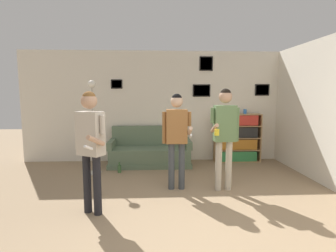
% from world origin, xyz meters
% --- Properties ---
extents(ground_plane, '(20.00, 20.00, 0.00)m').
position_xyz_m(ground_plane, '(0.00, 0.00, 0.00)').
color(ground_plane, '#937A5B').
extents(wall_back, '(7.50, 0.08, 2.70)m').
position_xyz_m(wall_back, '(0.01, 3.91, 1.36)').
color(wall_back, silver).
rests_on(wall_back, ground_plane).
extents(wall_right, '(0.06, 6.28, 2.70)m').
position_xyz_m(wall_right, '(2.58, 1.94, 1.35)').
color(wall_right, silver).
rests_on(wall_right, ground_plane).
extents(couch, '(1.90, 0.80, 0.89)m').
position_xyz_m(couch, '(-0.64, 3.49, 0.29)').
color(couch, '#5B7056').
rests_on(couch, ground_plane).
extents(bookshelf, '(1.12, 0.30, 1.18)m').
position_xyz_m(bookshelf, '(1.50, 3.69, 0.59)').
color(bookshelf, '#A87F51').
rests_on(bookshelf, ground_plane).
extents(floor_lamp, '(0.28, 0.28, 1.94)m').
position_xyz_m(floor_lamp, '(-1.80, 2.85, 1.11)').
color(floor_lamp, '#ADA89E').
rests_on(floor_lamp, ground_plane).
extents(person_player_foreground_left, '(0.45, 0.59, 1.71)m').
position_xyz_m(person_player_foreground_left, '(-1.40, 0.98, 1.05)').
color(person_player_foreground_left, black).
rests_on(person_player_foreground_left, ground_plane).
extents(person_player_foreground_center, '(0.50, 0.46, 1.67)m').
position_xyz_m(person_player_foreground_center, '(-0.15, 1.86, 1.03)').
color(person_player_foreground_center, '#3D4247').
rests_on(person_player_foreground_center, ground_plane).
extents(person_watcher_holding_cup, '(0.50, 0.44, 1.76)m').
position_xyz_m(person_watcher_holding_cup, '(0.67, 1.78, 1.09)').
color(person_watcher_holding_cup, '#B7AD99').
rests_on(person_watcher_holding_cup, ground_plane).
extents(bottle_on_floor, '(0.08, 0.08, 0.23)m').
position_xyz_m(bottle_on_floor, '(-1.28, 2.87, 0.09)').
color(bottle_on_floor, '#3D6638').
rests_on(bottle_on_floor, ground_plane).
extents(drinking_cup, '(0.08, 0.08, 0.11)m').
position_xyz_m(drinking_cup, '(1.68, 3.69, 1.24)').
color(drinking_cup, blue).
rests_on(drinking_cup, bookshelf).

